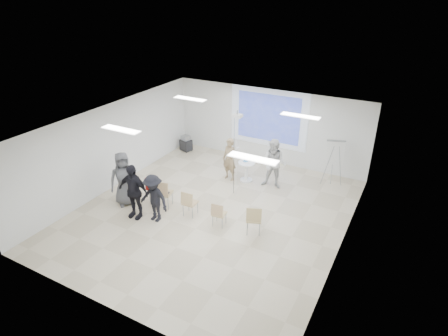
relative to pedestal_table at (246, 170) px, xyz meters
The scene contains 30 objects.
floor 2.53m from the pedestal_table, 90.62° to the right, with size 8.00×9.00×0.10m, color beige.
ceiling 3.61m from the pedestal_table, 90.62° to the right, with size 8.00×9.00×0.10m, color white.
wall_back 2.32m from the pedestal_table, 90.74° to the left, with size 8.00×0.10×3.00m, color silver.
wall_left 4.89m from the pedestal_table, 148.61° to the right, with size 0.10×9.00×3.00m, color silver.
wall_right 4.85m from the pedestal_table, 31.72° to the right, with size 0.10×9.00×3.00m, color silver.
projection_halo 2.45m from the pedestal_table, 90.77° to the left, with size 3.20×0.01×2.30m, color silver.
projection_image 2.44m from the pedestal_table, 90.77° to the left, with size 2.60×0.01×1.90m, color #3548B4.
pedestal_table is the anchor object (origin of this frame).
player_left 0.79m from the pedestal_table, 165.69° to the right, with size 0.66×0.45×1.82m, color #967D5C.
player_right 1.20m from the pedestal_table, ahead, with size 0.97×0.78×2.01m, color silver.
controller_left 0.89m from the pedestal_table, 167.75° to the left, with size 0.04×0.13×0.04m, color silver.
controller_right 1.30m from the pedestal_table, 17.99° to the left, with size 0.04×0.13×0.04m, color silver.
chair_far_left 4.22m from the pedestal_table, 130.01° to the right, with size 0.56×0.58×0.92m.
chair_left_mid 3.45m from the pedestal_table, 125.65° to the right, with size 0.49×0.53×0.95m.
chair_left_inner 3.34m from the pedestal_table, 118.01° to the right, with size 0.56×0.59×0.98m.
chair_center 3.03m from the pedestal_table, 100.83° to the right, with size 0.43×0.46×0.88m.
chair_right_inner 3.08m from the pedestal_table, 80.41° to the right, with size 0.42×0.44×0.81m.
chair_right_far 3.30m from the pedestal_table, 61.08° to the right, with size 0.58×0.60×0.94m.
red_jacket 3.58m from the pedestal_table, 124.48° to the right, with size 0.45×0.10×0.43m, color maroon.
laptop 3.26m from the pedestal_table, 119.18° to the right, with size 0.36×0.26×0.03m, color black.
audience_left 4.34m from the pedestal_table, 118.29° to the right, with size 1.19×0.72×2.05m, color black.
audience_mid 3.94m from the pedestal_table, 110.49° to the right, with size 1.14×0.62×1.75m, color black.
audience_outer 4.41m from the pedestal_table, 130.18° to the right, with size 1.00×0.66×2.06m, color #55565A.
flipchart_easel 3.19m from the pedestal_table, 22.57° to the left, with size 0.71×0.56×1.73m.
av_cart 3.75m from the pedestal_table, 159.86° to the left, with size 0.55×0.49×0.70m.
ceiling_projector 2.47m from the pedestal_table, 85.84° to the right, with size 0.30×0.25×3.00m.
fluor_panel_nw 3.28m from the pedestal_table, 166.48° to the right, with size 1.20×0.30×0.02m, color white.
fluor_panel_ne 3.25m from the pedestal_table, 13.87° to the right, with size 1.20×0.30×0.02m, color white.
fluor_panel_sw 5.14m from the pedestal_table, 116.94° to the right, with size 1.20×0.30×0.02m, color white.
fluor_panel_se 5.12m from the pedestal_table, 63.67° to the right, with size 1.20×0.30×0.02m, color white.
Camera 1 is at (5.13, -8.72, 6.58)m, focal length 30.00 mm.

